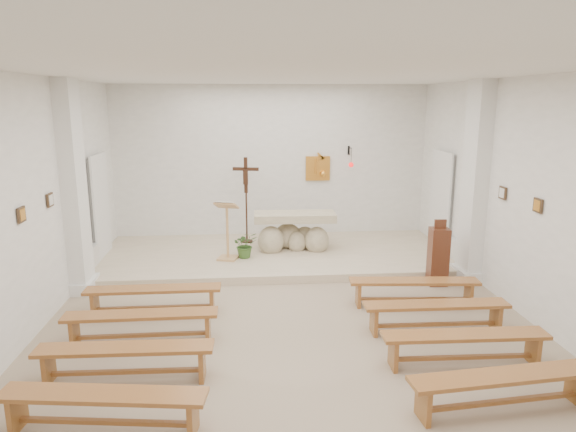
{
  "coord_description": "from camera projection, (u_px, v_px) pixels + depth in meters",
  "views": [
    {
      "loc": [
        -0.6,
        -6.49,
        3.15
      ],
      "look_at": [
        0.09,
        1.6,
        1.32
      ],
      "focal_mm": 32.0,
      "sensor_mm": 36.0,
      "label": 1
    }
  ],
  "objects": [
    {
      "name": "ground",
      "position": [
        292.0,
        335.0,
        7.05
      ],
      "size": [
        7.0,
        10.0,
        0.0
      ],
      "primitive_type": "cube",
      "color": "tan",
      "rests_on": "ground"
    },
    {
      "name": "wall_left",
      "position": [
        13.0,
        216.0,
        6.37
      ],
      "size": [
        0.02,
        10.0,
        3.5
      ],
      "primitive_type": "cube",
      "color": "white",
      "rests_on": "ground"
    },
    {
      "name": "wall_right",
      "position": [
        548.0,
        206.0,
        6.95
      ],
      "size": [
        0.02,
        10.0,
        3.5
      ],
      "primitive_type": "cube",
      "color": "white",
      "rests_on": "ground"
    },
    {
      "name": "wall_back",
      "position": [
        271.0,
        164.0,
        11.51
      ],
      "size": [
        7.0,
        0.02,
        3.5
      ],
      "primitive_type": "cube",
      "color": "white",
      "rests_on": "ground"
    },
    {
      "name": "ceiling",
      "position": [
        292.0,
        72.0,
        6.28
      ],
      "size": [
        7.0,
        10.0,
        0.02
      ],
      "primitive_type": "cube",
      "color": "silver",
      "rests_on": "wall_back"
    },
    {
      "name": "sanctuary_platform",
      "position": [
        276.0,
        255.0,
        10.43
      ],
      "size": [
        6.98,
        3.0,
        0.15
      ],
      "primitive_type": "cube",
      "color": "beige",
      "rests_on": "ground"
    },
    {
      "name": "pilaster_left",
      "position": [
        74.0,
        189.0,
        8.33
      ],
      "size": [
        0.26,
        0.55,
        3.5
      ],
      "primitive_type": "cube",
      "color": "white",
      "rests_on": "ground"
    },
    {
      "name": "pilaster_right",
      "position": [
        475.0,
        183.0,
        8.89
      ],
      "size": [
        0.26,
        0.55,
        3.5
      ],
      "primitive_type": "cube",
      "color": "white",
      "rests_on": "ground"
    },
    {
      "name": "gold_wall_relief",
      "position": [
        318.0,
        168.0,
        11.59
      ],
      "size": [
        0.55,
        0.04,
        0.55
      ],
      "primitive_type": "cube",
      "color": "gold",
      "rests_on": "wall_back"
    },
    {
      "name": "sanctuary_lamp",
      "position": [
        351.0,
        162.0,
        11.37
      ],
      "size": [
        0.11,
        0.36,
        0.44
      ],
      "color": "black",
      "rests_on": "wall_back"
    },
    {
      "name": "station_frame_left_mid",
      "position": [
        21.0,
        215.0,
        6.58
      ],
      "size": [
        0.03,
        0.2,
        0.2
      ],
      "primitive_type": "cube",
      "color": "#43301D",
      "rests_on": "wall_left"
    },
    {
      "name": "station_frame_left_rear",
      "position": [
        50.0,
        200.0,
        7.55
      ],
      "size": [
        0.03,
        0.2,
        0.2
      ],
      "primitive_type": "cube",
      "color": "#43301D",
      "rests_on": "wall_left"
    },
    {
      "name": "station_frame_right_mid",
      "position": [
        538.0,
        205.0,
        7.15
      ],
      "size": [
        0.03,
        0.2,
        0.2
      ],
      "primitive_type": "cube",
      "color": "#43301D",
      "rests_on": "wall_right"
    },
    {
      "name": "station_frame_right_rear",
      "position": [
        503.0,
        193.0,
        8.12
      ],
      "size": [
        0.03,
        0.2,
        0.2
      ],
      "primitive_type": "cube",
      "color": "#43301D",
      "rests_on": "wall_right"
    },
    {
      "name": "radiator_left",
      "position": [
        91.0,
        263.0,
        9.33
      ],
      "size": [
        0.1,
        0.85,
        0.52
      ],
      "primitive_type": "cube",
      "color": "silver",
      "rests_on": "ground"
    },
    {
      "name": "radiator_right",
      "position": [
        456.0,
        253.0,
        9.9
      ],
      "size": [
        0.1,
        0.85,
        0.52
      ],
      "primitive_type": "cube",
      "color": "silver",
      "rests_on": "ground"
    },
    {
      "name": "altar",
      "position": [
        294.0,
        234.0,
        10.51
      ],
      "size": [
        1.66,
        0.75,
        0.85
      ],
      "rotation": [
        0.0,
        0.0,
        -0.03
      ],
      "color": "beige",
      "rests_on": "sanctuary_platform"
    },
    {
      "name": "lectern",
      "position": [
        227.0,
        230.0,
        9.79
      ],
      "size": [
        0.49,
        0.45,
        1.17
      ],
      "rotation": [
        0.0,
        0.0,
        -0.29
      ],
      "color": "tan",
      "rests_on": "sanctuary_platform"
    },
    {
      "name": "crucifix_stand",
      "position": [
        246.0,
        194.0,
        10.91
      ],
      "size": [
        0.55,
        0.24,
        1.84
      ],
      "rotation": [
        0.0,
        0.0,
        -0.22
      ],
      "color": "#371F11",
      "rests_on": "sanctuary_platform"
    },
    {
      "name": "potted_plant",
      "position": [
        245.0,
        245.0,
        9.98
      ],
      "size": [
        0.54,
        0.49,
        0.51
      ],
      "primitive_type": "imported",
      "rotation": [
        0.0,
        0.0,
        0.2
      ],
      "color": "#375F26",
      "rests_on": "sanctuary_platform"
    },
    {
      "name": "donation_pedestal",
      "position": [
        438.0,
        256.0,
        8.89
      ],
      "size": [
        0.33,
        0.33,
        1.17
      ],
      "rotation": [
        0.0,
        0.0,
        -0.07
      ],
      "color": "#522617",
      "rests_on": "ground"
    },
    {
      "name": "bench_left_front",
      "position": [
        153.0,
        294.0,
        7.67
      ],
      "size": [
        2.0,
        0.32,
        0.42
      ],
      "rotation": [
        0.0,
        0.0,
        -0.0
      ],
      "color": "#8E5D29",
      "rests_on": "ground"
    },
    {
      "name": "bench_right_front",
      "position": [
        414.0,
        286.0,
        8.0
      ],
      "size": [
        2.02,
        0.49,
        0.42
      ],
      "rotation": [
        0.0,
        0.0,
        -0.08
      ],
      "color": "#8E5D29",
      "rests_on": "ground"
    },
    {
      "name": "bench_left_second",
      "position": [
        141.0,
        321.0,
        6.75
      ],
      "size": [
        2.01,
        0.33,
        0.42
      ],
      "rotation": [
        0.0,
        0.0,
        0.01
      ],
      "color": "#8E5D29",
      "rests_on": "ground"
    },
    {
      "name": "bench_right_second",
      "position": [
        436.0,
        310.0,
        7.08
      ],
      "size": [
        2.01,
        0.35,
        0.42
      ],
      "rotation": [
        0.0,
        0.0,
        -0.02
      ],
      "color": "#8E5D29",
      "rests_on": "ground"
    },
    {
      "name": "bench_left_third",
      "position": [
        125.0,
        355.0,
        5.84
      ],
      "size": [
        2.01,
        0.37,
        0.42
      ],
      "rotation": [
        0.0,
        0.0,
        -0.03
      ],
      "color": "#8E5D29",
      "rests_on": "ground"
    },
    {
      "name": "bench_right_third",
      "position": [
        465.0,
        341.0,
        6.17
      ],
      "size": [
        2.01,
        0.37,
        0.42
      ],
      "rotation": [
        0.0,
        0.0,
        -0.02
      ],
      "color": "#8E5D29",
      "rests_on": "ground"
    },
    {
      "name": "bench_left_fourth",
      "position": [
        103.0,
        402.0,
        4.92
      ],
      "size": [
        2.03,
        0.58,
        0.42
      ],
      "rotation": [
        0.0,
        0.0,
        -0.13
      ],
      "color": "#8E5D29",
      "rests_on": "ground"
    },
    {
      "name": "bench_right_fourth",
      "position": [
        503.0,
        383.0,
        5.25
      ],
      "size": [
        2.03,
        0.5,
        0.42
      ],
      "rotation": [
        0.0,
        0.0,
        0.09
      ],
      "color": "#8E5D29",
      "rests_on": "ground"
    }
  ]
}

